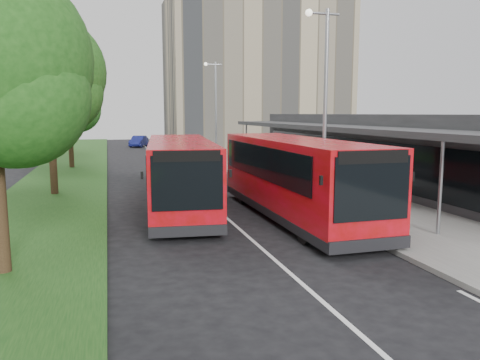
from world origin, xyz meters
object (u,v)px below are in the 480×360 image
object	(u,v)px
bus_second	(180,175)
car_far	(139,141)
tree_mid	(48,80)
tree_far	(69,102)
bollard	(244,159)
lamp_post_far	(215,105)
litter_bin	(269,171)
bus_main	(295,178)
lamp_post_near	(324,97)
car_near	(161,145)

from	to	relation	value
bus_second	car_far	distance (m)	39.01
tree_mid	tree_far	bearing A→B (deg)	90.00
tree_mid	bollard	size ratio (longest dim) A/B	8.42
lamp_post_far	tree_mid	bearing A→B (deg)	-130.68
tree_mid	bollard	xyz separation A→B (m)	(12.42, 8.79, -4.99)
tree_mid	tree_far	world-z (taller)	tree_mid
tree_far	litter_bin	world-z (taller)	tree_far
bus_main	car_far	bearing A→B (deg)	94.08
lamp_post_near	bus_main	bearing A→B (deg)	-149.34
lamp_post_near	tree_far	bearing A→B (deg)	120.29
lamp_post_far	bollard	bearing A→B (deg)	-72.79
tree_mid	litter_bin	distance (m)	13.33
lamp_post_far	bus_main	size ratio (longest dim) A/B	0.73
bus_main	car_near	xyz separation A→B (m)	(-1.22, 36.43, -1.01)
tree_far	bollard	size ratio (longest dim) A/B	7.20
litter_bin	car_near	xyz separation A→B (m)	(-3.75, 26.13, 0.03)
tree_mid	tree_far	distance (m)	12.03
bus_second	car_near	bearing A→B (deg)	91.19
bus_main	car_far	distance (m)	41.85
litter_bin	car_far	world-z (taller)	car_far
litter_bin	car_far	distance (m)	31.95
litter_bin	bollard	world-z (taller)	bollard
lamp_post_far	car_near	world-z (taller)	lamp_post_far
bus_second	lamp_post_far	bearing A→B (deg)	78.84
bus_second	bollard	world-z (taller)	bus_second
bollard	tree_mid	bearing A→B (deg)	-144.72
tree_far	litter_bin	distance (m)	16.07
tree_mid	bus_second	xyz separation A→B (m)	(5.52, -5.26, -4.15)
bus_second	litter_bin	distance (m)	10.08
bus_main	car_far	world-z (taller)	bus_main
tree_mid	car_far	xyz separation A→B (m)	(6.27, 33.73, -4.98)
bus_second	bollard	size ratio (longest dim) A/B	10.22
bus_main	car_near	size ratio (longest dim) A/B	3.28
bus_main	tree_mid	bearing A→B (deg)	139.72
lamp_post_near	lamp_post_far	world-z (taller)	same
car_far	litter_bin	bearing A→B (deg)	-60.94
tree_mid	car_near	distance (m)	30.08
lamp_post_near	car_far	xyz separation A→B (m)	(-4.86, 40.79, -4.04)
litter_bin	bus_main	bearing A→B (deg)	-103.79
litter_bin	car_near	distance (m)	26.40
car_near	bus_main	bearing A→B (deg)	-85.97
tree_far	tree_mid	bearing A→B (deg)	-90.00
bus_second	litter_bin	xyz separation A→B (m)	(6.57, 7.58, -0.97)
tree_mid	lamp_post_far	distance (m)	17.10
litter_bin	car_far	bearing A→B (deg)	100.49
tree_mid	bollard	world-z (taller)	tree_mid
tree_far	bus_second	size ratio (longest dim) A/B	0.70
lamp_post_near	tree_mid	bearing A→B (deg)	147.64
lamp_post_near	bus_second	size ratio (longest dim) A/B	0.75
tree_far	car_far	distance (m)	23.00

